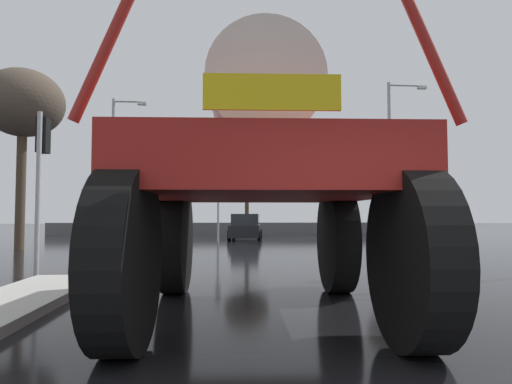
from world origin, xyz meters
TOP-DOWN VIEW (x-y plane):
  - ground_plane at (0.00, 18.00)m, footprint 120.00×120.00m
  - oversize_sprayer at (-0.72, 4.26)m, footprint 4.16×5.77m
  - sedan_ahead at (0.13, 24.45)m, footprint 2.26×4.28m
  - traffic_signal_near_left at (-5.53, 8.59)m, footprint 0.24×0.54m
  - traffic_signal_near_right at (3.77, 8.59)m, footprint 0.24×0.54m
  - traffic_signal_far_left at (-1.49, 22.39)m, footprint 0.24×0.55m
  - streetlight_far_left at (-7.24, 23.21)m, footprint 1.92×0.24m
  - streetlight_far_right at (8.37, 22.37)m, footprint 2.30×0.24m
  - bare_tree_left at (-9.67, 17.12)m, footprint 3.35×3.35m
  - bare_tree_right at (9.04, 24.04)m, footprint 3.32×3.32m
  - bare_tree_far_center at (0.72, 33.60)m, footprint 3.63×3.63m
  - roadside_barrier at (0.00, 30.61)m, footprint 27.44×0.24m

SIDE VIEW (x-z plane):
  - ground_plane at x=0.00m, z-range 0.00..0.00m
  - roadside_barrier at x=0.00m, z-range 0.00..0.90m
  - sedan_ahead at x=0.13m, z-range -0.05..1.47m
  - oversize_sprayer at x=-0.72m, z-range -0.33..4.18m
  - traffic_signal_far_left at x=-1.49m, z-range 0.76..4.07m
  - traffic_signal_near_right at x=3.77m, z-range 0.84..4.51m
  - traffic_signal_near_left at x=-5.53m, z-range 0.88..4.73m
  - streetlight_far_left at x=-7.24m, z-range 0.45..8.44m
  - streetlight_far_right at x=8.37m, z-range 0.50..9.53m
  - bare_tree_right at x=9.04m, z-range 1.99..8.97m
  - bare_tree_far_center at x=0.72m, z-range 2.21..9.81m
  - bare_tree_left at x=-9.67m, z-range 2.29..9.89m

